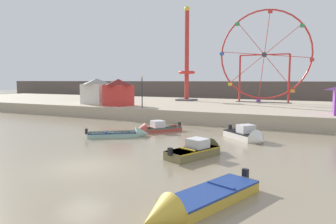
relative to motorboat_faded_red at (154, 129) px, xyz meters
The scene contains 13 objects.
ground_plane 11.57m from the motorboat_faded_red, 80.80° to the right, with size 240.00×240.00×0.00m, color gray.
quay_promenade 17.89m from the motorboat_faded_red, 84.06° to the left, with size 110.00×23.46×1.35m, color #B7A88E.
distant_town_skyline 40.79m from the motorboat_faded_red, 87.40° to the left, with size 140.00×3.00×4.40m, color #564C47.
motorboat_faded_red is the anchor object (origin of this frame).
motorboat_seafoam 3.26m from the motorboat_faded_red, 111.34° to the right, with size 4.74×3.89×1.21m.
motorboat_mustard_yellow 16.78m from the motorboat_faded_red, 56.60° to the right, with size 3.25×5.79×1.38m.
motorboat_olive_wood 9.18m from the motorboat_faded_red, 43.01° to the right, with size 2.93×4.62×1.50m.
motorboat_white_red_stripe 8.37m from the motorboat_faded_red, ahead, with size 4.12×3.92×1.60m.
ferris_wheel_red_frame 25.11m from the motorboat_faded_red, 75.94° to the left, with size 13.29×1.20×13.52m.
drop_tower_red_tower 24.03m from the motorboat_faded_red, 105.29° to the left, with size 2.80×2.80×14.92m.
carnival_booth_white_ticket 18.22m from the motorboat_faded_red, 144.85° to the left, with size 4.01×3.54×3.52m.
carnival_booth_red_striped 13.86m from the motorboat_faded_red, 138.31° to the left, with size 3.38×3.59×3.45m.
promenade_lamp_near 9.80m from the motorboat_faded_red, 127.36° to the left, with size 0.32×0.32×3.85m.
Camera 1 is at (11.21, -12.55, 4.64)m, focal length 32.89 mm.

